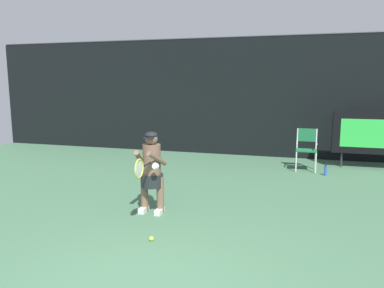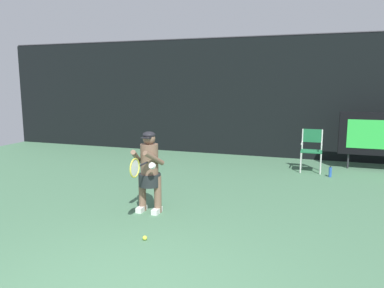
{
  "view_description": "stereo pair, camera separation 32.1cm",
  "coord_description": "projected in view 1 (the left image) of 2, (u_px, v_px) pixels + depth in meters",
  "views": [
    {
      "loc": [
        1.54,
        -3.16,
        2.27
      ],
      "look_at": [
        -0.56,
        3.96,
        1.05
      ],
      "focal_mm": 35.11,
      "sensor_mm": 36.0,
      "label": 1
    },
    {
      "loc": [
        1.84,
        -3.06,
        2.27
      ],
      "look_at": [
        -0.56,
        3.96,
        1.05
      ],
      "focal_mm": 35.11,
      "sensor_mm": 36.0,
      "label": 2
    }
  ],
  "objects": [
    {
      "name": "tennis_player",
      "position": [
        152.0,
        170.0,
        6.52
      ],
      "size": [
        0.53,
        0.61,
        1.44
      ],
      "color": "white",
      "rests_on": "ground"
    },
    {
      "name": "tennis_ball_loose",
      "position": [
        151.0,
        239.0,
        5.43
      ],
      "size": [
        0.07,
        0.07,
        0.07
      ],
      "color": "#CCDB3D",
      "rests_on": "ground"
    },
    {
      "name": "tennis_racket",
      "position": [
        140.0,
        168.0,
        5.84
      ],
      "size": [
        0.03,
        0.6,
        0.31
      ],
      "rotation": [
        0.0,
        0.0,
        0.16
      ],
      "color": "black"
    },
    {
      "name": "scoreboard",
      "position": [
        377.0,
        133.0,
        9.82
      ],
      "size": [
        2.2,
        0.21,
        1.5
      ],
      "color": "black",
      "rests_on": "ground"
    },
    {
      "name": "umpire_chair",
      "position": [
        306.0,
        147.0,
        9.73
      ],
      "size": [
        0.52,
        0.44,
        1.08
      ],
      "color": "white",
      "rests_on": "ground"
    },
    {
      "name": "backdrop_screen",
      "position": [
        251.0,
        97.0,
        11.54
      ],
      "size": [
        18.0,
        0.12,
        3.66
      ],
      "color": "black",
      "rests_on": "ground"
    },
    {
      "name": "water_bottle",
      "position": [
        325.0,
        171.0,
        9.23
      ],
      "size": [
        0.07,
        0.07,
        0.27
      ],
      "color": "blue",
      "rests_on": "ground"
    }
  ]
}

